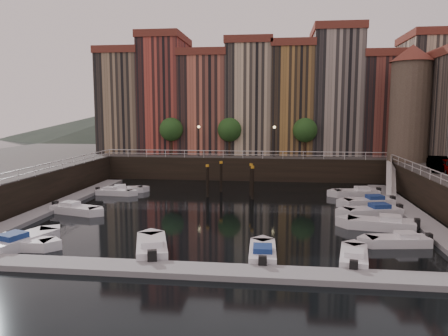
# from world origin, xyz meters

# --- Properties ---
(ground) EXTENTS (200.00, 200.00, 0.00)m
(ground) POSITION_xyz_m (0.00, 0.00, 0.00)
(ground) COLOR black
(ground) RESTS_ON ground
(quay_far) EXTENTS (80.00, 20.00, 3.00)m
(quay_far) POSITION_xyz_m (0.00, 26.00, 1.50)
(quay_far) COLOR black
(quay_far) RESTS_ON ground
(dock_left) EXTENTS (2.00, 28.00, 0.35)m
(dock_left) POSITION_xyz_m (-16.20, -1.00, 0.17)
(dock_left) COLOR gray
(dock_left) RESTS_ON ground
(dock_right) EXTENTS (2.00, 28.00, 0.35)m
(dock_right) POSITION_xyz_m (16.20, -1.00, 0.17)
(dock_right) COLOR gray
(dock_right) RESTS_ON ground
(dock_near) EXTENTS (30.00, 2.00, 0.35)m
(dock_near) POSITION_xyz_m (0.00, -17.00, 0.17)
(dock_near) COLOR gray
(dock_near) RESTS_ON ground
(mountains) EXTENTS (145.00, 100.00, 18.00)m
(mountains) POSITION_xyz_m (1.72, 110.00, 7.92)
(mountains) COLOR #2D382D
(mountains) RESTS_ON ground
(far_terrace) EXTENTS (48.70, 10.30, 17.50)m
(far_terrace) POSITION_xyz_m (3.31, 23.50, 10.95)
(far_terrace) COLOR #977F60
(far_terrace) RESTS_ON quay_far
(corner_tower) EXTENTS (5.20, 5.20, 13.80)m
(corner_tower) POSITION_xyz_m (20.00, 14.50, 10.19)
(corner_tower) COLOR #6B5B4C
(corner_tower) RESTS_ON quay_right
(promenade_trees) EXTENTS (21.20, 3.20, 5.20)m
(promenade_trees) POSITION_xyz_m (-1.33, 18.20, 6.58)
(promenade_trees) COLOR black
(promenade_trees) RESTS_ON quay_far
(street_lamps) EXTENTS (10.36, 0.36, 4.18)m
(street_lamps) POSITION_xyz_m (-1.00, 17.20, 5.90)
(street_lamps) COLOR black
(street_lamps) RESTS_ON quay_far
(railings) EXTENTS (36.08, 34.04, 0.52)m
(railings) POSITION_xyz_m (0.00, 4.88, 3.79)
(railings) COLOR white
(railings) RESTS_ON ground
(gangway) EXTENTS (2.78, 8.32, 3.73)m
(gangway) POSITION_xyz_m (17.10, 10.00, 1.92)
(gangway) COLOR white
(gangway) RESTS_ON ground
(mooring_pilings) EXTENTS (5.17, 4.12, 3.78)m
(mooring_pilings) POSITION_xyz_m (-0.28, 5.96, 1.65)
(mooring_pilings) COLOR black
(mooring_pilings) RESTS_ON ground
(boat_left_0) EXTENTS (4.59, 1.82, 1.05)m
(boat_left_0) POSITION_xyz_m (-12.58, -14.00, 0.35)
(boat_left_0) COLOR silver
(boat_left_0) RESTS_ON ground
(boat_left_2) EXTENTS (4.87, 2.87, 1.09)m
(boat_left_2) POSITION_xyz_m (-13.47, -3.91, 0.37)
(boat_left_2) COLOR silver
(boat_left_2) RESTS_ON ground
(boat_left_3) EXTENTS (4.16, 1.78, 0.94)m
(boat_left_3) POSITION_xyz_m (-13.21, 4.88, 0.32)
(boat_left_3) COLOR silver
(boat_left_3) RESTS_ON ground
(boat_left_4) EXTENTS (4.24, 2.86, 0.96)m
(boat_left_4) POSITION_xyz_m (-12.58, 6.36, 0.32)
(boat_left_4) COLOR silver
(boat_left_4) RESTS_ON ground
(boat_right_0) EXTENTS (4.43, 2.16, 1.00)m
(boat_right_0) POSITION_xyz_m (12.77, -10.20, 0.34)
(boat_right_0) COLOR silver
(boat_right_0) RESTS_ON ground
(boat_right_1) EXTENTS (5.38, 2.77, 1.21)m
(boat_right_1) POSITION_xyz_m (12.61, -6.02, 0.41)
(boat_right_1) COLOR silver
(boat_right_1) RESTS_ON ground
(boat_right_2) EXTENTS (5.29, 3.05, 1.19)m
(boat_right_2) POSITION_xyz_m (12.82, -1.75, 0.40)
(boat_right_2) COLOR silver
(boat_right_2) RESTS_ON ground
(boat_right_3) EXTENTS (5.05, 2.77, 1.13)m
(boat_right_3) POSITION_xyz_m (13.33, 2.41, 0.38)
(boat_right_3) COLOR silver
(boat_right_3) RESTS_ON ground
(boat_right_4) EXTENTS (5.00, 2.41, 1.12)m
(boat_right_4) POSITION_xyz_m (13.04, 7.24, 0.38)
(boat_right_4) COLOR silver
(boat_right_4) RESTS_ON ground
(boat_near_0) EXTENTS (3.34, 5.32, 1.20)m
(boat_near_0) POSITION_xyz_m (-12.55, -13.73, 0.40)
(boat_near_0) COLOR silver
(boat_near_0) RESTS_ON ground
(boat_near_1) EXTENTS (3.23, 5.28, 1.19)m
(boat_near_1) POSITION_xyz_m (-3.44, -13.90, 0.40)
(boat_near_1) COLOR silver
(boat_near_1) RESTS_ON ground
(boat_near_2) EXTENTS (1.77, 4.50, 1.03)m
(boat_near_2) POSITION_xyz_m (3.64, -13.99, 0.35)
(boat_near_2) COLOR silver
(boat_near_2) RESTS_ON ground
(boat_near_3) EXTENTS (2.25, 4.45, 1.00)m
(boat_near_3) POSITION_xyz_m (9.11, -14.09, 0.34)
(boat_near_3) COLOR silver
(boat_near_3) RESTS_ON ground
(car_b) EXTENTS (2.24, 4.70, 1.49)m
(car_b) POSITION_xyz_m (20.45, 5.41, 3.74)
(car_b) COLOR gray
(car_b) RESTS_ON quay_right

